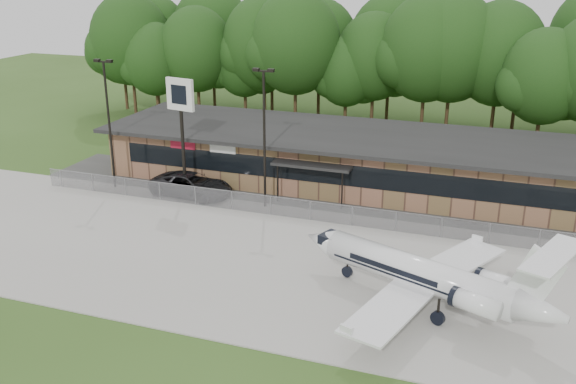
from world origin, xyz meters
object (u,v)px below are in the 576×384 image
at_px(business_jet, 427,277).
at_px(suv, 191,185).
at_px(terminal, 356,158).
at_px(pole_sign, 181,107).

distance_m(business_jet, suv, 22.57).
bearing_deg(terminal, business_jet, -65.63).
height_order(terminal, pole_sign, pole_sign).
distance_m(suv, pole_sign, 6.10).
xyz_separation_m(terminal, business_jet, (8.31, -18.35, -0.34)).
bearing_deg(suv, terminal, -53.64).
distance_m(terminal, pole_sign, 14.59).
bearing_deg(pole_sign, terminal, 42.42).
height_order(business_jet, suv, business_jet).
xyz_separation_m(business_jet, suv, (-19.56, 11.21, -0.93)).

